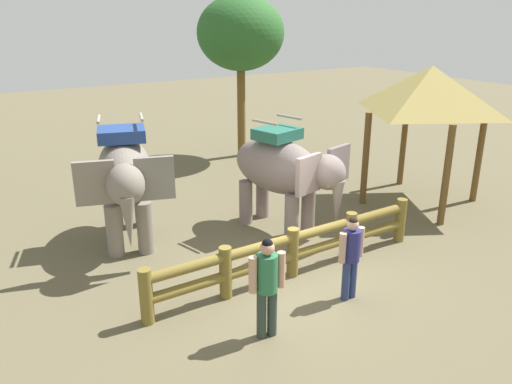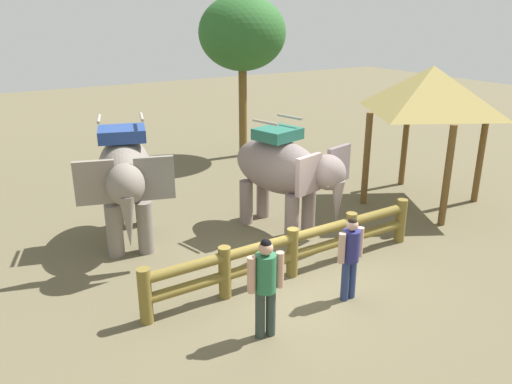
% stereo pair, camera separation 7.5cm
% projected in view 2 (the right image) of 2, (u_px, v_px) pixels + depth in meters
% --- Properties ---
extents(ground_plane, '(60.00, 60.00, 0.00)m').
position_uv_depth(ground_plane, '(294.00, 277.00, 10.53)').
color(ground_plane, brown).
extents(log_fence, '(6.54, 0.35, 1.05)m').
position_uv_depth(log_fence, '(292.00, 249.00, 10.41)').
color(log_fence, brown).
rests_on(log_fence, ground).
extents(elephant_near_left, '(2.36, 3.55, 2.97)m').
position_uv_depth(elephant_near_left, '(125.00, 175.00, 11.55)').
color(elephant_near_left, gray).
rests_on(elephant_near_left, ground).
extents(elephant_center, '(2.13, 3.34, 2.79)m').
position_uv_depth(elephant_center, '(284.00, 170.00, 12.27)').
color(elephant_center, gray).
rests_on(elephant_center, ground).
extents(tourist_woman_in_black, '(0.59, 0.34, 1.67)m').
position_uv_depth(tourist_woman_in_black, '(350.00, 253.00, 9.45)').
color(tourist_woman_in_black, navy).
rests_on(tourist_woman_in_black, ground).
extents(tourist_man_in_blue, '(0.63, 0.40, 1.79)m').
position_uv_depth(tourist_man_in_blue, '(266.00, 281.00, 8.31)').
color(tourist_man_in_blue, '#2C3A33').
rests_on(tourist_man_in_blue, ground).
extents(thatched_shelter, '(3.84, 3.84, 3.82)m').
position_uv_depth(thatched_shelter, '(431.00, 91.00, 13.58)').
color(thatched_shelter, brown).
rests_on(thatched_shelter, ground).
extents(tree_far_left, '(3.06, 3.06, 5.73)m').
position_uv_depth(tree_far_left, '(242.00, 34.00, 17.83)').
color(tree_far_left, brown).
rests_on(tree_far_left, ground).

